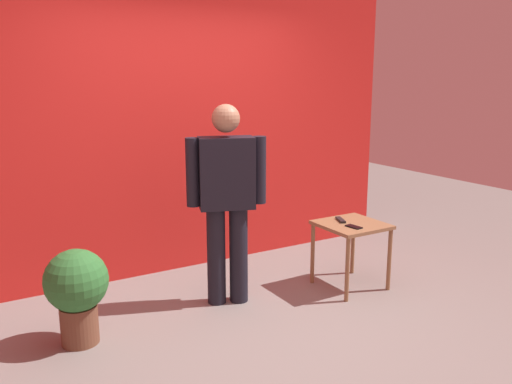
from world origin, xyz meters
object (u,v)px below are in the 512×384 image
at_px(tv_remote, 341,220).
at_px(potted_plant, 77,289).
at_px(cell_phone, 354,227).
at_px(side_table, 351,233).
at_px(standing_person, 227,195).

bearing_deg(tv_remote, potted_plant, -160.47).
relative_size(cell_phone, tv_remote, 0.85).
relative_size(side_table, tv_remote, 3.45).
relative_size(cell_phone, potted_plant, 0.21).
bearing_deg(potted_plant, side_table, -4.59).
distance_m(tv_remote, potted_plant, 2.28).
height_order(side_table, tv_remote, tv_remote).
relative_size(standing_person, side_table, 2.79).
relative_size(side_table, cell_phone, 4.07).
bearing_deg(standing_person, tv_remote, -8.97).
xyz_separation_m(standing_person, tv_remote, (1.05, -0.17, -0.32)).
bearing_deg(standing_person, side_table, -13.95).
relative_size(standing_person, cell_phone, 11.35).
height_order(tv_remote, potted_plant, potted_plant).
bearing_deg(cell_phone, side_table, 49.35).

